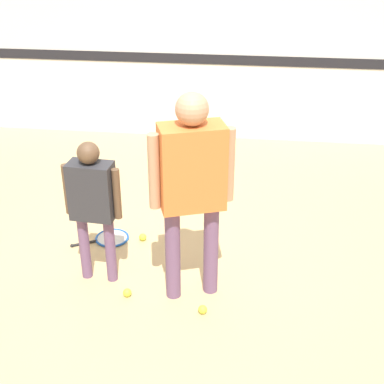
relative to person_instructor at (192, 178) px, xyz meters
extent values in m
plane|color=tan|center=(-0.24, 0.06, -0.99)|extent=(16.00, 16.00, 0.00)
cube|color=silver|center=(-0.24, 3.31, 0.61)|extent=(16.00, 0.06, 3.20)
cube|color=black|center=(-0.24, 3.28, 0.04)|extent=(16.00, 0.01, 0.12)
cylinder|color=#6B4C70|center=(-0.14, -0.05, -0.60)|extent=(0.11, 0.11, 0.77)
cylinder|color=#6B4C70|center=(0.14, 0.05, -0.60)|extent=(0.11, 0.11, 0.77)
cube|color=orange|center=(0.00, 0.00, 0.08)|extent=(0.50, 0.38, 0.61)
sphere|color=tan|center=(0.00, 0.00, 0.50)|extent=(0.22, 0.22, 0.22)
cylinder|color=tan|center=(-0.25, -0.09, 0.07)|extent=(0.08, 0.08, 0.54)
cylinder|color=tan|center=(0.25, 0.09, 0.07)|extent=(0.08, 0.08, 0.54)
cylinder|color=#6B4C70|center=(-0.87, 0.11, -0.71)|extent=(0.08, 0.08, 0.56)
cylinder|color=#6B4C70|center=(-0.65, 0.09, -0.71)|extent=(0.08, 0.08, 0.56)
cube|color=#2D2D33|center=(-0.76, 0.10, -0.20)|extent=(0.34, 0.21, 0.45)
sphere|color=brown|center=(-0.76, 0.10, 0.11)|extent=(0.16, 0.16, 0.16)
cylinder|color=brown|center=(-0.95, 0.11, -0.21)|extent=(0.06, 0.06, 0.40)
cylinder|color=brown|center=(-0.57, 0.08, -0.21)|extent=(0.06, 0.06, 0.40)
torus|color=blue|center=(-0.81, 0.68, -0.98)|extent=(0.42, 0.42, 0.02)
cylinder|color=silver|center=(-0.81, 0.68, -0.98)|extent=(0.26, 0.26, 0.01)
cylinder|color=black|center=(-1.04, 0.56, -0.98)|extent=(0.20, 0.12, 0.02)
sphere|color=black|center=(-1.13, 0.50, -0.98)|extent=(0.03, 0.03, 0.03)
sphere|color=#CCE038|center=(0.11, -0.23, -0.95)|extent=(0.07, 0.07, 0.07)
sphere|color=#CCE038|center=(-0.53, 0.69, -0.95)|extent=(0.07, 0.07, 0.07)
sphere|color=#CCE038|center=(-0.49, -0.11, -0.95)|extent=(0.07, 0.07, 0.07)
camera|label=1|loc=(0.41, -3.30, 1.62)|focal=50.00mm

